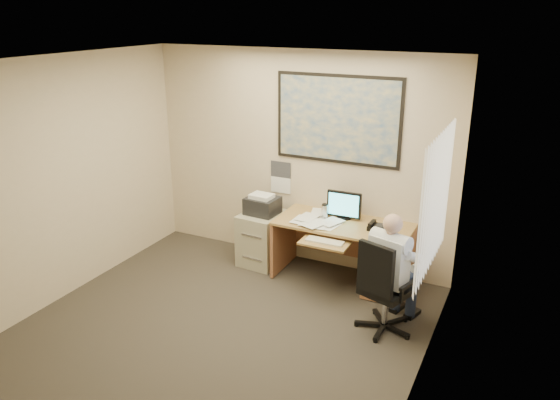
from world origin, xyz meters
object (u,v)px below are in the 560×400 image
at_px(desk, 369,251).
at_px(person, 388,273).
at_px(filing_cabinet, 263,233).
at_px(office_chair, 386,305).

height_order(desk, person, person).
height_order(filing_cabinet, person, person).
height_order(filing_cabinet, office_chair, office_chair).
bearing_deg(desk, filing_cabinet, 179.85).
distance_m(filing_cabinet, office_chair, 2.07).
xyz_separation_m(filing_cabinet, office_chair, (1.87, -0.88, -0.11)).
bearing_deg(office_chair, person, 120.64).
bearing_deg(filing_cabinet, office_chair, -21.10).
relative_size(filing_cabinet, office_chair, 0.93).
bearing_deg(person, office_chair, -61.34).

